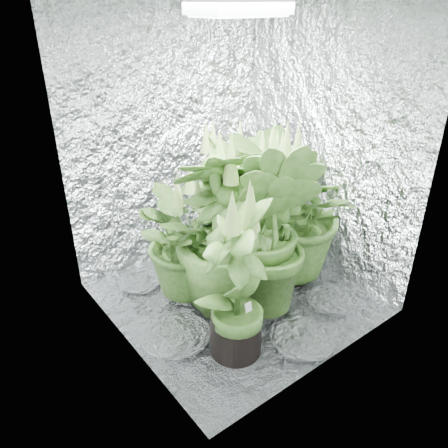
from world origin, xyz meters
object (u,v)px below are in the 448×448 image
Objects in this scene: grow_lamp at (239,7)px; plant_f at (237,283)px; plant_a at (187,237)px; plant_b at (227,199)px; plant_c at (260,207)px; plant_e at (293,213)px; circulation_fan at (278,241)px; plant_d at (224,232)px; plant_g at (268,229)px.

plant_f is at bearing -128.48° from grow_lamp.
plant_b is at bearing 21.72° from plant_a.
grow_lamp reaches higher than plant_f.
plant_c is at bearing 40.92° from plant_f.
grow_lamp is 1.38m from plant_e.
plant_b is at bearing 58.68° from grow_lamp.
plant_e is 2.79× the size of circulation_fan.
circulation_fan is (0.17, -0.05, -0.32)m from plant_c.
plant_c is 0.57m from plant_d.
plant_a is at bearing 123.96° from plant_g.
plant_g is at bearing -158.59° from plant_e.
grow_lamp is 0.44× the size of plant_e.
grow_lamp reaches higher than plant_d.
plant_e is at bearing -119.90° from circulation_fan.
plant_e is at bearing -75.38° from plant_c.
plant_c is (0.12, -0.24, -0.02)m from plant_b.
plant_d is (-0.51, -0.24, 0.06)m from plant_c.
plant_e is (0.47, -0.05, -1.30)m from grow_lamp.
plant_f is 0.49m from plant_g.
grow_lamp is 0.47× the size of plant_f.
plant_d reaches higher than plant_c.
plant_a is 0.69m from plant_f.
plant_d is (0.10, -0.28, 0.13)m from plant_a.
plant_e is 0.41m from plant_g.
plant_g is at bearing -56.04° from plant_a.
circulation_fan is at bearing 15.61° from plant_d.
plant_e is 0.89× the size of plant_g.
circulation_fan is at bearing -15.62° from plant_c.
plant_d is at bearing 177.29° from plant_e.
plant_b is 0.54m from circulation_fan.
plant_c is at bearing 53.50° from plant_g.
grow_lamp is at bearing -121.32° from plant_b.
grow_lamp is 0.46× the size of plant_c.
plant_f is at bearing -152.10° from circulation_fan.
plant_c is at bearing 28.78° from grow_lamp.
plant_a is 0.32m from plant_d.
plant_a is at bearing 176.10° from plant_c.
plant_g reaches higher than plant_b.
plant_b reaches higher than plant_c.
plant_d is 0.59m from plant_e.
circulation_fan is at bearing 37.52° from plant_g.
plant_f is (-0.80, -0.37, -0.05)m from plant_e.
plant_g reaches higher than circulation_fan.
plant_d reaches higher than circulation_fan.
grow_lamp reaches higher than plant_e.
plant_g reaches higher than plant_d.
plant_a is at bearing -158.28° from plant_b.
plant_d is at bearing -169.49° from circulation_fan.
plant_d is 1.06× the size of plant_e.
plant_b is 0.62m from plant_d.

